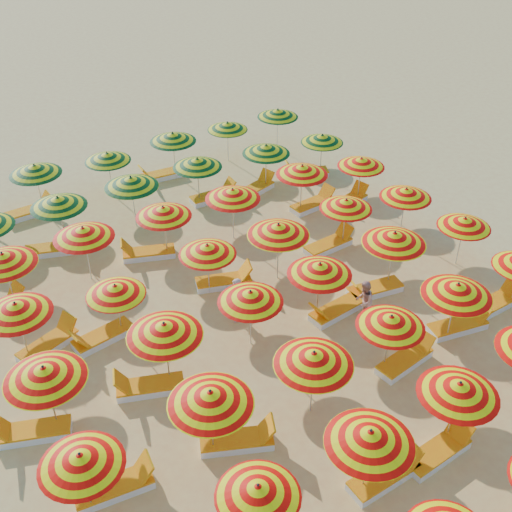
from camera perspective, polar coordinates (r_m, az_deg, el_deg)
name	(u,v)px	position (r m, az deg, el deg)	size (l,w,h in m)	color
ground	(265,308)	(19.12, 0.77, -4.67)	(120.00, 120.00, 0.00)	#DCBA61
umbrella_7	(258,491)	(12.93, 0.17, -20.16)	(2.12, 2.12, 1.79)	silver
umbrella_8	(370,437)	(13.65, 10.11, -15.58)	(2.18, 2.18, 2.00)	silver
umbrella_9	(459,389)	(15.08, 17.60, -11.19)	(1.96, 1.96, 1.94)	silver
umbrella_12	(81,460)	(13.71, -15.32, -17.08)	(1.90, 1.90, 1.86)	silver
umbrella_13	(210,398)	(14.14, -4.08, -12.44)	(2.54, 2.54, 2.04)	silver
umbrella_14	(314,358)	(15.03, 5.16, -9.06)	(2.41, 2.41, 2.02)	silver
umbrella_15	(391,321)	(16.50, 11.91, -5.71)	(1.81, 1.81, 1.87)	silver
umbrella_16	(457,290)	(17.76, 17.46, -2.87)	(2.46, 2.46, 2.01)	silver
umbrella_18	(44,373)	(15.38, -18.30, -9.87)	(2.35, 2.35, 2.03)	silver
umbrella_19	(164,329)	(15.86, -8.15, -6.48)	(2.47, 2.47, 2.03)	silver
umbrella_20	(250,297)	(16.90, -0.50, -3.63)	(1.94, 1.94, 1.88)	silver
umbrella_21	(320,269)	(17.88, 5.69, -1.16)	(2.14, 2.14, 1.94)	silver
umbrella_22	(394,238)	(19.36, 12.19, 1.58)	(2.04, 2.04, 2.04)	silver
umbrella_23	(465,222)	(21.12, 18.05, 2.86)	(2.05, 2.05, 1.79)	silver
umbrella_24	(16,309)	(17.54, -20.57, -4.40)	(1.96, 1.96, 1.94)	silver
umbrella_25	(115,290)	(17.73, -12.40, -2.96)	(1.79, 1.79, 1.74)	silver
umbrella_26	(207,250)	(18.82, -4.35, 0.58)	(2.25, 2.25, 1.82)	silver
umbrella_27	(278,230)	(19.33, 2.00, 2.36)	(2.40, 2.40, 2.04)	silver
umbrella_28	(346,204)	(21.17, 8.01, 4.60)	(2.25, 2.25, 1.84)	silver
umbrella_29	(406,193)	(22.15, 13.19, 5.47)	(1.82, 1.82, 1.86)	silver
umbrella_30	(3,259)	(19.46, -21.57, -0.23)	(2.43, 2.43, 2.01)	silver
umbrella_31	(83,233)	(19.98, -15.11, 2.02)	(2.14, 2.14, 1.97)	silver
umbrella_32	(163,212)	(20.65, -8.24, 3.92)	(1.95, 1.95, 1.91)	silver
umbrella_33	(233,194)	(21.34, -2.09, 5.53)	(2.10, 2.10, 1.97)	silver
umbrella_34	(302,170)	(22.90, 4.11, 7.63)	(2.28, 2.28, 1.97)	silver
umbrella_35	(361,162)	(23.95, 9.34, 8.22)	(2.09, 2.09, 1.84)	silver
umbrella_37	(58,202)	(21.85, -17.19, 4.61)	(2.24, 2.24, 1.96)	silver
umbrella_38	(131,182)	(22.42, -11.05, 6.48)	(2.17, 2.17, 2.00)	silver
umbrella_39	(197,163)	(23.54, -5.24, 8.24)	(2.16, 2.16, 1.91)	silver
umbrella_40	(266,149)	(24.45, 0.90, 9.46)	(2.25, 2.25, 1.92)	silver
umbrella_41	(322,139)	(25.75, 5.91, 10.34)	(1.76, 1.76, 1.78)	silver
umbrella_43	(35,170)	(24.20, -19.07, 7.28)	(1.89, 1.89, 1.96)	silver
umbrella_44	(107,157)	(24.69, -13.08, 8.57)	(1.92, 1.92, 1.82)	silver
umbrella_45	(173,137)	(25.63, -7.42, 10.43)	(2.36, 2.36, 1.93)	silver
umbrella_46	(227,126)	(26.81, -2.56, 11.46)	(1.99, 1.99, 1.76)	silver
umbrella_47	(278,113)	(27.84, 1.95, 12.57)	(2.10, 2.10, 1.85)	silver
lounger_6	(385,475)	(15.16, 11.41, -18.58)	(1.75, 0.64, 0.69)	white
lounger_7	(438,452)	(15.84, 15.90, -16.38)	(1.77, 0.71, 0.69)	white
lounger_8	(116,487)	(15.03, -12.34, -19.42)	(1.78, 0.76, 0.69)	white
lounger_9	(239,440)	(15.48, -1.55, -16.07)	(1.82, 1.21, 0.69)	white
lounger_10	(405,360)	(17.73, 13.14, -8.98)	(1.80, 0.83, 0.69)	white
lounger_11	(459,325)	(19.19, 17.59, -5.91)	(1.81, 0.89, 0.69)	white
lounger_12	(495,303)	(20.35, 20.51, -3.95)	(1.75, 0.65, 0.69)	white
lounger_13	(32,432)	(16.50, -19.30, -14.53)	(1.83, 1.12, 0.69)	white
lounger_14	(148,387)	(16.82, -9.54, -11.38)	(1.83, 1.12, 0.69)	white
lounger_15	(335,311)	(18.94, 7.05, -4.84)	(1.79, 0.78, 0.69)	white
lounger_16	(374,289)	(19.93, 10.42, -2.92)	(1.80, 0.84, 0.69)	white
lounger_17	(49,344)	(18.62, -17.90, -7.44)	(1.83, 1.16, 0.69)	white
lounger_18	(102,337)	(18.45, -13.55, -7.01)	(1.81, 0.87, 0.69)	white
lounger_19	(225,281)	(19.95, -2.78, -2.23)	(1.83, 1.07, 0.69)	white
lounger_20	(329,245)	(21.73, 6.52, 1.01)	(1.77, 0.71, 0.69)	white
lounger_22	(148,253)	(21.48, -9.62, 0.27)	(1.83, 1.13, 0.69)	white
lounger_23	(313,204)	(23.99, 5.09, 4.63)	(1.78, 0.75, 0.69)	white
lounger_24	(348,202)	(24.29, 8.21, 4.80)	(1.82, 0.97, 0.69)	white
lounger_26	(53,249)	(22.42, -17.60, 0.60)	(1.83, 1.09, 0.69)	white
lounger_27	(214,196)	(24.46, -3.75, 5.33)	(1.75, 0.64, 0.69)	white
lounger_28	(255,189)	(24.89, -0.07, 5.97)	(1.83, 1.06, 0.69)	white
lounger_29	(306,173)	(26.17, 4.44, 7.39)	(1.82, 1.17, 0.69)	white
lounger_31	(30,212)	(24.84, -19.48, 3.74)	(1.77, 0.70, 0.69)	white
lounger_32	(161,175)	(26.19, -8.47, 7.13)	(1.76, 0.67, 0.69)	white
beachgoer_b	(364,301)	(18.61, 9.56, -3.95)	(0.63, 0.49, 1.30)	tan
beachgoer_a	(236,300)	(18.29, -1.80, -3.94)	(0.52, 0.34, 1.43)	tan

